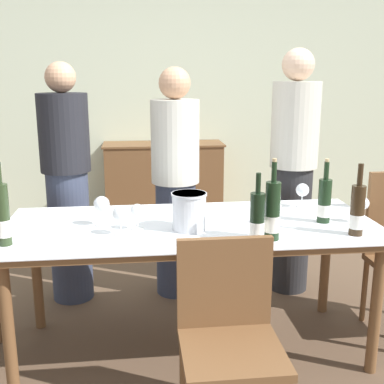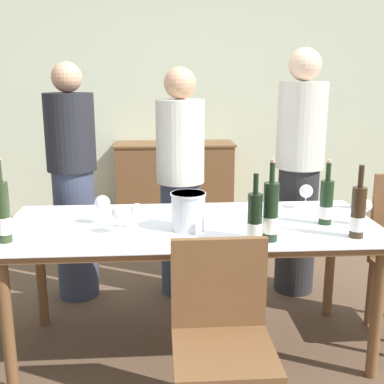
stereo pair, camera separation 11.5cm
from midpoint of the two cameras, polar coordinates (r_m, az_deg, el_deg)
ground_plane at (r=2.94m, az=1.18°, el=-17.87°), size 12.00×12.00×0.00m
back_wall at (r=5.34m, az=-1.50°, el=12.24°), size 8.00×0.10×2.80m
sideboard_cabinet at (r=5.17m, az=-1.43°, el=1.22°), size 1.26×0.46×0.84m
dining_table at (r=2.65m, az=1.25°, el=-5.22°), size 2.03×0.87×0.75m
ice_bucket at (r=2.51m, az=0.86°, el=-2.18°), size 0.19×0.19×0.20m
wine_bottle_0 at (r=2.71m, az=16.80°, el=-1.27°), size 0.07×0.07×0.35m
wine_bottle_1 at (r=2.33m, az=8.84°, el=-3.29°), size 0.07×0.07×0.34m
wine_bottle_2 at (r=2.54m, az=20.31°, el=-2.39°), size 0.07×0.07×0.37m
wine_bottle_3 at (r=2.46m, az=-20.23°, el=-2.43°), size 0.07×0.07×0.42m
wine_bottle_4 at (r=2.37m, az=10.68°, el=-2.53°), size 0.08×0.08×0.41m
wine_glass_0 at (r=2.99m, az=14.44°, el=0.02°), size 0.08×0.08×0.15m
wine_glass_1 at (r=2.63m, az=-9.36°, el=-1.41°), size 0.09×0.09×0.16m
wine_glass_2 at (r=2.62m, az=11.12°, el=-1.98°), size 0.07×0.07×0.13m
wine_glass_3 at (r=2.77m, az=21.01°, el=-1.69°), size 0.08×0.08×0.14m
wine_glass_4 at (r=2.46m, az=-7.30°, el=-2.59°), size 0.08×0.08×0.15m
wine_glass_5 at (r=2.53m, az=-5.28°, el=-2.27°), size 0.07×0.07×0.14m
chair_near_front at (r=2.12m, az=5.12°, el=-15.75°), size 0.42×0.42×0.86m
person_host at (r=3.36m, az=-12.96°, el=0.88°), size 0.33×0.33×1.62m
person_guest_left at (r=3.34m, az=-0.39°, el=0.90°), size 0.33×0.33×1.59m
person_guest_right at (r=3.44m, az=13.51°, el=2.06°), size 0.33×0.33×1.72m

